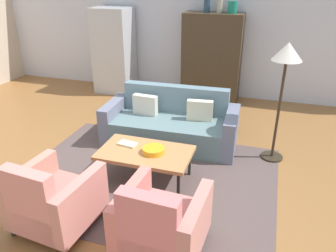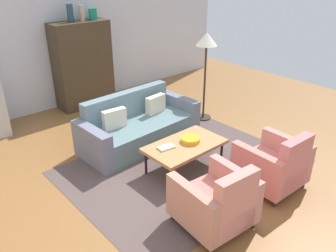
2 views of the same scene
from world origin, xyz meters
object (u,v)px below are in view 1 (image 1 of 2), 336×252
object	(u,v)px
coffee_table	(145,154)
floor_lamp	(286,63)
vase_tall	(207,3)
couch	(172,124)
vase_round	(220,5)
cabinet	(212,58)
refrigerator	(114,51)
fruit_bowl	(153,150)
armchair_right	(160,226)
book_stack	(128,144)
vase_small	(232,7)
armchair_left	(52,202)

from	to	relation	value
coffee_table	floor_lamp	world-z (taller)	floor_lamp
vase_tall	floor_lamp	xyz separation A→B (m)	(1.54, -2.24, -0.53)
couch	vase_round	xyz separation A→B (m)	(0.31, 2.16, 1.67)
cabinet	vase_tall	xyz separation A→B (m)	(-0.15, -0.00, 1.07)
coffee_table	refrigerator	bearing A→B (deg)	121.43
vase_tall	refrigerator	distance (m)	2.30
fruit_bowl	floor_lamp	world-z (taller)	floor_lamp
cabinet	refrigerator	world-z (taller)	refrigerator
couch	fruit_bowl	world-z (taller)	couch
armchair_right	floor_lamp	bearing A→B (deg)	69.00
vase_tall	floor_lamp	distance (m)	2.77
book_stack	vase_tall	xyz separation A→B (m)	(0.35, 3.25, 1.53)
fruit_bowl	book_stack	bearing A→B (deg)	166.95
book_stack	floor_lamp	bearing A→B (deg)	28.06
fruit_bowl	vase_tall	distance (m)	3.67
cabinet	floor_lamp	distance (m)	2.70
book_stack	armchair_right	bearing A→B (deg)	-54.85
coffee_table	fruit_bowl	size ratio (longest dim) A/B	4.14
vase_small	refrigerator	distance (m)	2.73
armchair_right	book_stack	xyz separation A→B (m)	(-0.89, 1.26, 0.10)
book_stack	vase_tall	distance (m)	3.61
cabinet	refrigerator	distance (m)	2.20
armchair_right	vase_round	size ratio (longest dim) A/B	2.85
couch	book_stack	xyz separation A→B (m)	(-0.29, -1.09, 0.16)
vase_tall	coffee_table	bearing A→B (deg)	-91.05
armchair_right	fruit_bowl	size ratio (longest dim) A/B	3.04
armchair_left	armchair_right	bearing A→B (deg)	5.37
book_stack	vase_small	world-z (taller)	vase_small
book_stack	coffee_table	bearing A→B (deg)	-17.89
armchair_left	vase_small	size ratio (longest dim) A/B	3.89
armchair_right	book_stack	distance (m)	1.54
book_stack	vase_tall	bearing A→B (deg)	83.82
vase_tall	refrigerator	bearing A→B (deg)	-177.20
cabinet	vase_small	bearing A→B (deg)	-0.77
coffee_table	armchair_left	size ratio (longest dim) A/B	1.36
armchair_left	armchair_right	world-z (taller)	same
refrigerator	floor_lamp	size ratio (longest dim) A/B	1.08
armchair_right	vase_tall	size ratio (longest dim) A/B	2.54
couch	armchair_left	xyz separation A→B (m)	(-0.60, -2.35, 0.06)
armchair_right	book_stack	bearing A→B (deg)	128.01
armchair_right	fruit_bowl	xyz separation A→B (m)	(-0.48, 1.17, 0.12)
vase_tall	floor_lamp	bearing A→B (deg)	-55.57
coffee_table	refrigerator	world-z (taller)	refrigerator
couch	coffee_table	distance (m)	1.19
armchair_left	vase_round	world-z (taller)	vase_round
couch	vase_small	world-z (taller)	vase_small
coffee_table	cabinet	size ratio (longest dim) A/B	0.67
fruit_bowl	floor_lamp	xyz separation A→B (m)	(1.49, 1.10, 0.98)
couch	book_stack	size ratio (longest dim) A/B	7.99
coffee_table	floor_lamp	xyz separation A→B (m)	(1.60, 1.10, 1.05)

